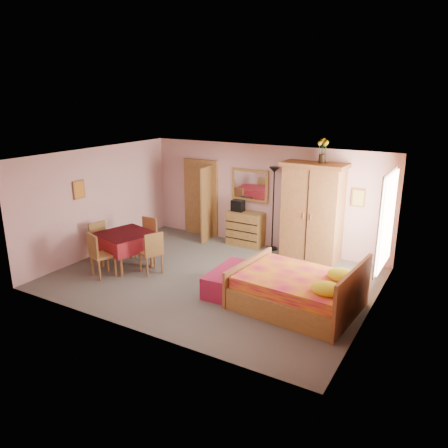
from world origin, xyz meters
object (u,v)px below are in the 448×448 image
Objects in this scene: sunflower_vase at (323,151)px; chair_west at (102,243)px; chest_of_drawers at (246,229)px; bench at (227,279)px; bed at (297,281)px; chair_north at (145,238)px; chair_south at (103,254)px; chair_east at (151,252)px; wardrobe at (312,212)px; floor_lamp at (273,209)px; dining_table at (126,250)px; stereo at (238,206)px; wall_mirror at (250,185)px.

sunflower_vase is 5.48m from chair_west.
bench is (0.94, -2.60, -0.22)m from chest_of_drawers.
chair_north is (-4.12, 0.61, -0.03)m from bed.
chair_north is at bearing -130.64° from chest_of_drawers.
chest_of_drawers is 0.95× the size of chair_south.
bed is at bearing 30.40° from chair_south.
bed reaches higher than chair_east.
chair_north is (-3.49, -1.91, -0.68)m from wardrobe.
bench is at bearing -69.89° from chest_of_drawers.
dining_table is (-2.39, -2.73, -0.65)m from floor_lamp.
chair_west is (-2.34, -2.74, 0.02)m from chest_of_drawers.
chair_south is 1.06× the size of chair_west.
sunflower_vase is at bearing -3.60° from floor_lamp.
bed reaches higher than chair_south.
chair_north is at bearing -140.48° from floor_lamp.
chair_west is (-3.08, -2.78, -0.59)m from floor_lamp.
stereo is 0.23× the size of bench.
wardrobe reaches higher than dining_table.
dining_table is 0.69m from chair_west.
chest_of_drawers is 3.54m from bed.
chair_north is (-1.70, -1.97, 0.03)m from chest_of_drawers.
bed is at bearing -46.74° from chest_of_drawers.
bed reaches higher than bench.
stereo is (-0.23, 0.00, 0.59)m from chest_of_drawers.
sunflower_vase is 4.63m from chair_north.
chair_south is at bearing 89.95° from chair_north.
sunflower_vase is 3.63m from bench.
chair_south reaches higher than chair_east.
floor_lamp is at bearing 127.16° from bed.
chair_west is (-2.34, -2.95, -1.08)m from wall_mirror.
wall_mirror is at bearing 6.85° from chair_east.
bed is at bearing 0.49° from bench.
chair_south is 1.38m from chair_north.
dining_table is (-3.58, -2.65, -2.18)m from sunflower_vase.
wardrobe is 2.33× the size of chair_south.
chair_south reaches higher than bench.
stereo reaches higher than bench.
chair_east is at bearing -133.99° from wardrobe.
chair_south is (-2.44, -3.39, -0.56)m from floor_lamp.
dining_table is at bearing -121.35° from chest_of_drawers.
floor_lamp is 2.23× the size of chair_north.
bed is (2.42, -2.58, 0.06)m from chest_of_drawers.
sunflower_vase is 5.35m from chair_south.
wall_mirror is 3.92m from chair_west.
chair_south reaches higher than chair_west.
chest_of_drawers is at bearing -87.19° from wall_mirror.
chair_west is at bearing -125.56° from wall_mirror.
bed is at bearing -73.76° from wardrobe.
chair_east is (-1.69, -2.72, -0.57)m from floor_lamp.
chair_south reaches higher than dining_table.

